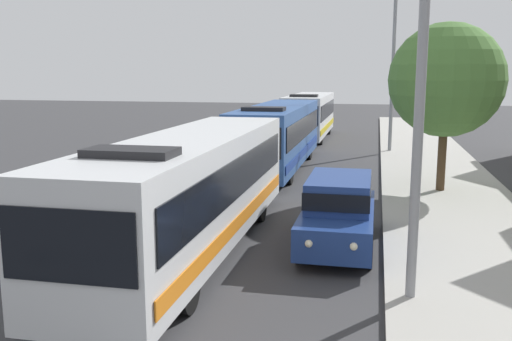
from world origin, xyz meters
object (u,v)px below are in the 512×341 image
at_px(bus_middle, 310,114).
at_px(bus_lead, 192,188).
at_px(streetlamp_mid, 393,55).
at_px(white_suv, 339,209).
at_px(streetlamp_near, 422,51).
at_px(bus_second_in_line, 278,134).
at_px(roadside_tree, 446,80).

bearing_deg(bus_middle, bus_lead, -90.00).
height_order(bus_lead, streetlamp_mid, streetlamp_mid).
distance_m(white_suv, streetlamp_near, 5.57).
relative_size(bus_lead, bus_middle, 1.12).
bearing_deg(streetlamp_mid, bus_second_in_line, -129.05).
height_order(bus_second_in_line, streetlamp_near, streetlamp_near).
height_order(bus_lead, roadside_tree, roadside_tree).
xyz_separation_m(bus_second_in_line, white_suv, (3.70, -11.69, -0.66)).
xyz_separation_m(streetlamp_mid, roadside_tree, (1.69, -10.87, -1.21)).
bearing_deg(bus_middle, streetlamp_mid, -48.54).
relative_size(bus_second_in_line, streetlamp_near, 1.50).
bearing_deg(bus_lead, bus_second_in_line, 90.00).
xyz_separation_m(white_suv, streetlamp_mid, (1.70, 18.35, 4.52)).
bearing_deg(bus_second_in_line, streetlamp_near, -70.42).
height_order(bus_lead, streetlamp_near, streetlamp_near).
height_order(streetlamp_near, roadside_tree, streetlamp_near).
bearing_deg(bus_middle, streetlamp_near, -79.07).
height_order(white_suv, streetlamp_near, streetlamp_near).
xyz_separation_m(bus_second_in_line, streetlamp_mid, (5.40, 6.65, 3.86)).
bearing_deg(streetlamp_mid, streetlamp_near, -90.00).
bearing_deg(streetlamp_near, bus_lead, 157.19).
distance_m(bus_second_in_line, white_suv, 12.28).
bearing_deg(bus_second_in_line, bus_lead, -90.00).
height_order(bus_lead, white_suv, bus_lead).
distance_m(streetlamp_near, roadside_tree, 11.11).
relative_size(bus_middle, streetlamp_mid, 1.20).
bearing_deg(white_suv, bus_lead, -161.86).
bearing_deg(bus_middle, white_suv, -81.40).
distance_m(white_suv, roadside_tree, 8.85).
xyz_separation_m(bus_second_in_line, bus_middle, (-0.00, 12.77, -0.00)).
relative_size(bus_middle, white_suv, 2.19).
xyz_separation_m(bus_lead, bus_second_in_line, (-0.00, 12.91, -0.00)).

